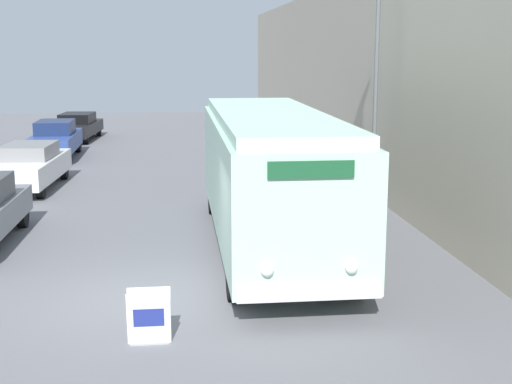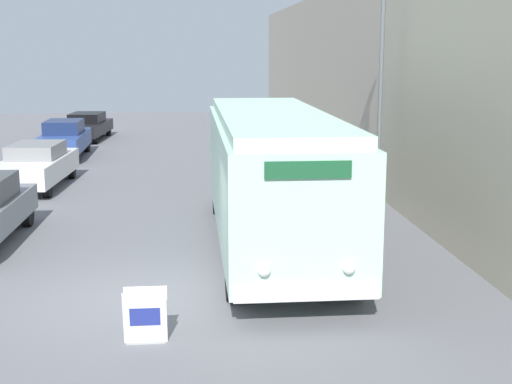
# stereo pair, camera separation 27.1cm
# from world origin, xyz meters

# --- Properties ---
(ground_plane) EXTENTS (80.00, 80.00, 0.00)m
(ground_plane) POSITION_xyz_m (0.00, 0.00, 0.00)
(ground_plane) COLOR slate
(building_wall_right) EXTENTS (0.30, 60.00, 6.93)m
(building_wall_right) POSITION_xyz_m (6.83, 10.00, 3.46)
(building_wall_right) COLOR #B2A893
(building_wall_right) RESTS_ON ground_plane
(vintage_bus) EXTENTS (2.55, 10.01, 3.13)m
(vintage_bus) POSITION_xyz_m (2.73, 3.42, 1.76)
(vintage_bus) COLOR black
(vintage_bus) RESTS_ON ground_plane
(sign_board) EXTENTS (0.67, 0.33, 0.87)m
(sign_board) POSITION_xyz_m (0.12, -1.94, 0.42)
(sign_board) COLOR gray
(sign_board) RESTS_ON ground_plane
(streetlamp) EXTENTS (0.36, 0.36, 6.27)m
(streetlamp) POSITION_xyz_m (6.06, 6.61, 4.08)
(streetlamp) COLOR #595E60
(streetlamp) RESTS_ON ground_plane
(parked_car_mid) EXTENTS (2.10, 4.86, 1.46)m
(parked_car_mid) POSITION_xyz_m (-4.23, 11.31, 0.75)
(parked_car_mid) COLOR black
(parked_car_mid) RESTS_ON ground_plane
(parked_car_far) EXTENTS (1.74, 4.70, 1.57)m
(parked_car_far) POSITION_xyz_m (-4.45, 18.08, 0.80)
(parked_car_far) COLOR black
(parked_car_far) RESTS_ON ground_plane
(parked_car_distant) EXTENTS (2.16, 4.88, 1.35)m
(parked_car_distant) POSITION_xyz_m (-4.35, 24.25, 0.69)
(parked_car_distant) COLOR black
(parked_car_distant) RESTS_ON ground_plane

